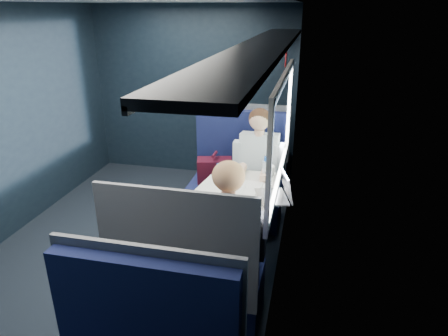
% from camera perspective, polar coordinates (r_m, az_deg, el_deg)
% --- Properties ---
extents(ground, '(2.80, 4.20, 0.01)m').
position_cam_1_polar(ground, '(4.19, -12.35, -11.17)').
color(ground, black).
extents(room_shell, '(3.00, 4.40, 2.40)m').
position_cam_1_polar(room_shell, '(3.60, -13.93, 8.97)').
color(room_shell, black).
rests_on(room_shell, ground).
extents(table, '(0.62, 1.00, 0.74)m').
position_cam_1_polar(table, '(3.56, 2.08, -4.45)').
color(table, '#54565E').
rests_on(table, ground).
extents(seat_bay_near, '(1.04, 0.62, 1.26)m').
position_cam_1_polar(seat_bay_near, '(4.47, 1.64, -2.09)').
color(seat_bay_near, '#0C1138').
rests_on(seat_bay_near, ground).
extents(seat_bay_far, '(1.04, 0.62, 1.26)m').
position_cam_1_polar(seat_bay_far, '(3.01, -4.75, -15.66)').
color(seat_bay_far, '#0C1138').
rests_on(seat_bay_far, ground).
extents(seat_row_front, '(1.04, 0.51, 1.16)m').
position_cam_1_polar(seat_row_front, '(5.32, 3.71, 1.75)').
color(seat_row_front, '#0C1138').
rests_on(seat_row_front, ground).
extents(man, '(0.53, 0.56, 1.32)m').
position_cam_1_polar(man, '(4.16, 4.80, 0.35)').
color(man, black).
rests_on(man, ground).
extents(woman, '(0.53, 0.56, 1.32)m').
position_cam_1_polar(woman, '(2.91, 0.81, -9.51)').
color(woman, black).
rests_on(woman, ground).
extents(papers, '(0.63, 0.83, 0.01)m').
position_cam_1_polar(papers, '(3.45, -0.29, -3.90)').
color(papers, white).
rests_on(papers, table).
extents(laptop, '(0.34, 0.39, 0.25)m').
position_cam_1_polar(laptop, '(3.40, 7.77, -3.30)').
color(laptop, silver).
rests_on(laptop, table).
extents(bottle_small, '(0.07, 0.07, 0.23)m').
position_cam_1_polar(bottle_small, '(3.75, 5.95, -0.20)').
color(bottle_small, silver).
rests_on(bottle_small, table).
extents(cup, '(0.08, 0.08, 0.10)m').
position_cam_1_polar(cup, '(3.86, 6.64, -0.36)').
color(cup, white).
rests_on(cup, table).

